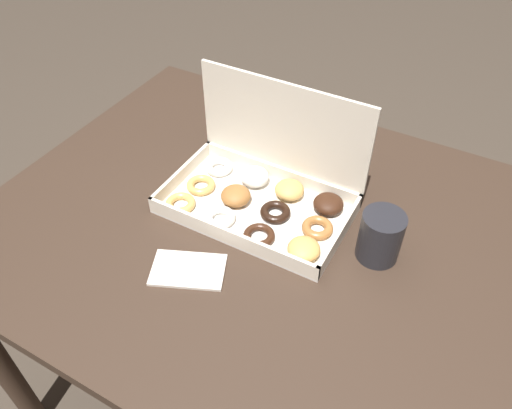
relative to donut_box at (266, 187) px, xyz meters
name	(u,v)px	position (x,y,z in m)	size (l,w,h in m)	color
ground_plane	(254,383)	(0.00, -0.06, -0.80)	(8.00, 8.00, 0.00)	#42382D
dining_table	(253,248)	(0.00, -0.06, -0.15)	(1.13, 0.93, 0.75)	#38281E
donut_box	(266,187)	(0.00, 0.00, 0.00)	(0.40, 0.24, 0.26)	silver
coffee_mug	(381,236)	(0.27, -0.03, 0.01)	(0.09, 0.09, 0.11)	#232328
paper_napkin	(188,270)	(-0.04, -0.25, -0.04)	(0.17, 0.14, 0.01)	silver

